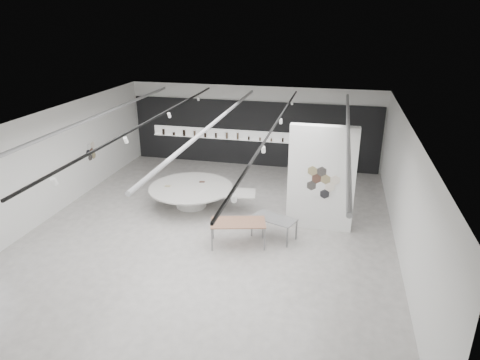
% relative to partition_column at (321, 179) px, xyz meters
% --- Properties ---
extents(room, '(12.02, 14.02, 3.82)m').
position_rel_partition_column_xyz_m(room, '(-3.59, -1.00, 0.27)').
color(room, '#B8B3AD').
rests_on(room, ground).
extents(back_wall_display, '(11.80, 0.27, 3.10)m').
position_rel_partition_column_xyz_m(back_wall_display, '(-3.59, 5.94, -0.26)').
color(back_wall_display, black).
rests_on(back_wall_display, ground).
extents(partition_column, '(2.20, 0.38, 3.60)m').
position_rel_partition_column_xyz_m(partition_column, '(0.00, 0.00, 0.00)').
color(partition_column, white).
rests_on(partition_column, ground).
extents(display_island, '(4.38, 3.62, 0.81)m').
position_rel_partition_column_xyz_m(display_island, '(-4.76, 0.66, -1.28)').
color(display_island, white).
rests_on(display_island, ground).
extents(sample_table_wood, '(1.87, 1.25, 0.80)m').
position_rel_partition_column_xyz_m(sample_table_wood, '(-2.41, -1.78, -1.05)').
color(sample_table_wood, '#8C5F48').
rests_on(sample_table_wood, ground).
extents(sample_table_stone, '(1.56, 1.17, 0.72)m').
position_rel_partition_column_xyz_m(sample_table_stone, '(-1.37, -1.09, -1.14)').
color(sample_table_stone, slate).
rests_on(sample_table_stone, ground).
extents(kitchen_counter, '(1.80, 0.71, 1.42)m').
position_rel_partition_column_xyz_m(kitchen_counter, '(0.02, 5.54, -1.29)').
color(kitchen_counter, white).
rests_on(kitchen_counter, ground).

